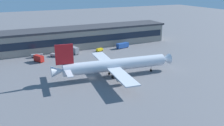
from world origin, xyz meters
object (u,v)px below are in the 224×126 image
at_px(follow_me_car, 99,50).
at_px(belt_loader, 37,55).
at_px(pushback_tractor, 55,55).
at_px(fuel_truck, 123,45).
at_px(airliner, 114,65).
at_px(stair_truck, 39,58).
at_px(catering_truck, 74,50).

relative_size(follow_me_car, belt_loader, 0.72).
xyz_separation_m(belt_loader, pushback_tractor, (9.45, -2.55, -0.10)).
bearing_deg(fuel_truck, airliner, -122.20).
xyz_separation_m(stair_truck, follow_me_car, (37.55, 5.64, -0.89)).
distance_m(airliner, catering_truck, 43.97).
distance_m(stair_truck, follow_me_car, 37.98).
height_order(catering_truck, belt_loader, catering_truck).
distance_m(follow_me_car, catering_truck, 15.71).
distance_m(stair_truck, belt_loader, 8.87).
height_order(follow_me_car, catering_truck, catering_truck).
distance_m(airliner, follow_me_car, 43.58).
relative_size(fuel_truck, pushback_tractor, 1.66).
bearing_deg(follow_me_car, belt_loader, 175.11).
distance_m(follow_me_car, fuel_truck, 17.02).
bearing_deg(airliner, belt_loader, 120.50).
distance_m(airliner, belt_loader, 52.73).
bearing_deg(catering_truck, fuel_truck, -0.42).
distance_m(follow_me_car, belt_loader, 37.11).
distance_m(fuel_truck, pushback_tractor, 44.50).
distance_m(stair_truck, pushback_tractor, 11.86).
bearing_deg(fuel_truck, belt_loader, 177.88).
xyz_separation_m(airliner, fuel_truck, (27.26, 43.30, -3.49)).
distance_m(airliner, fuel_truck, 51.28).
bearing_deg(catering_truck, belt_loader, 175.31).
relative_size(stair_truck, catering_truck, 0.84).
bearing_deg(airliner, fuel_truck, 57.80).
bearing_deg(airliner, follow_me_car, 76.26).
height_order(airliner, fuel_truck, airliner).
relative_size(airliner, fuel_truck, 6.40).
xyz_separation_m(airliner, belt_loader, (-26.68, 45.29, -4.22)).
height_order(stair_truck, belt_loader, stair_truck).
bearing_deg(stair_truck, airliner, -53.24).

